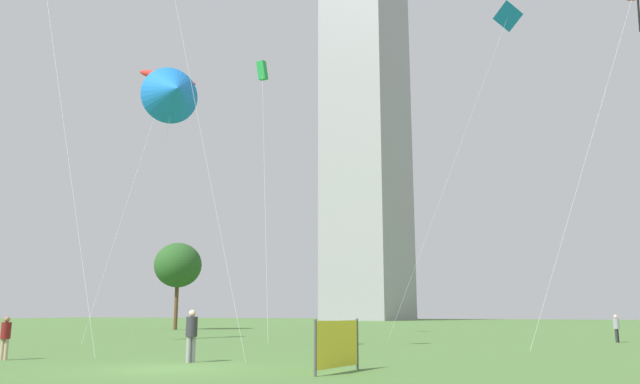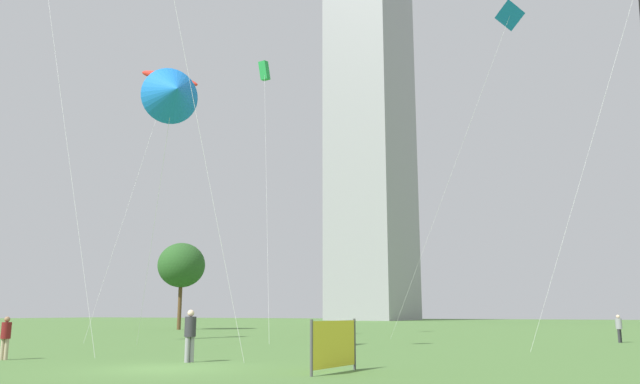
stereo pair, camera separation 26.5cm
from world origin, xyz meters
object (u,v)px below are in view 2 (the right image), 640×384
at_px(kite_flying_0, 169,79).
at_px(kite_flying_7, 264,71).
at_px(kite_flying_6, 509,18).
at_px(park_tree_0, 181,265).
at_px(distant_highrise_0, 371,131).
at_px(event_banner, 334,344).
at_px(person_standing_0, 6,335).
at_px(person_standing_1, 619,326).
at_px(person_standing_2, 190,332).
at_px(kite_flying_2, 173,92).

distance_m(kite_flying_0, kite_flying_7, 7.62).
bearing_deg(kite_flying_6, park_tree_0, 160.86).
height_order(distant_highrise_0, event_banner, distant_highrise_0).
relative_size(park_tree_0, distant_highrise_0, 0.10).
height_order(person_standing_0, kite_flying_0, kite_flying_0).
xyz_separation_m(person_standing_0, kite_flying_7, (-2.33, 22.33, 18.94)).
relative_size(kite_flying_7, park_tree_0, 2.41).
relative_size(person_standing_1, person_standing_2, 0.87).
xyz_separation_m(person_standing_1, park_tree_0, (-38.98, 10.78, 5.41)).
distance_m(person_standing_2, distant_highrise_0, 119.75).
distance_m(park_tree_0, distant_highrise_0, 83.95).
xyz_separation_m(kite_flying_6, kite_flying_7, (-18.15, 0.05, -0.51)).
bearing_deg(person_standing_1, person_standing_2, 171.66).
distance_m(person_standing_1, kite_flying_7, 29.75).
bearing_deg(distant_highrise_0, kite_flying_0, -74.83).
height_order(kite_flying_0, kite_flying_6, kite_flying_6).
distance_m(kite_flying_2, park_tree_0, 36.70).
bearing_deg(distant_highrise_0, person_standing_0, -73.22).
xyz_separation_m(kite_flying_7, event_banner, (15.11, -21.70, -19.03)).
bearing_deg(kite_flying_7, person_standing_1, 2.60).
distance_m(person_standing_0, person_standing_1, 31.15).
bearing_deg(kite_flying_7, event_banner, -55.16).
distance_m(person_standing_0, kite_flying_0, 24.30).
distance_m(kite_flying_2, event_banner, 14.91).
height_order(kite_flying_0, distant_highrise_0, distant_highrise_0).
relative_size(person_standing_1, event_banner, 0.62).
bearing_deg(kite_flying_2, event_banner, -23.77).
relative_size(park_tree_0, event_banner, 3.44).
distance_m(person_standing_1, kite_flying_2, 27.50).
distance_m(person_standing_2, kite_flying_2, 11.35).
bearing_deg(kite_flying_7, kite_flying_6, -0.16).
bearing_deg(person_standing_0, event_banner, 164.99).
height_order(person_standing_0, distant_highrise_0, distant_highrise_0).
bearing_deg(kite_flying_2, person_standing_0, -122.92).
xyz_separation_m(person_standing_0, person_standing_1, (20.59, 23.37, 0.01)).
xyz_separation_m(kite_flying_0, kite_flying_7, (4.13, 6.06, 2.09)).
distance_m(kite_flying_2, distant_highrise_0, 112.92).
relative_size(kite_flying_0, kite_flying_7, 0.91).
height_order(person_standing_1, park_tree_0, park_tree_0).
bearing_deg(kite_flying_2, distant_highrise_0, 105.01).
height_order(person_standing_1, distant_highrise_0, distant_highrise_0).
relative_size(person_standing_2, distant_highrise_0, 0.02).
xyz_separation_m(person_standing_0, kite_flying_0, (-6.46, 16.27, 16.85)).
xyz_separation_m(park_tree_0, event_banner, (31.16, -33.52, -5.51)).
bearing_deg(kite_flying_2, person_standing_2, -39.26).
distance_m(person_standing_1, park_tree_0, 40.80).
xyz_separation_m(kite_flying_2, kite_flying_7, (-5.48, 17.46, 8.46)).
bearing_deg(person_standing_2, event_banner, 102.34).
relative_size(person_standing_1, kite_flying_0, 0.08).
bearing_deg(distant_highrise_0, kite_flying_6, -61.05).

